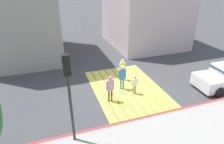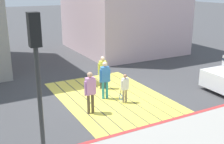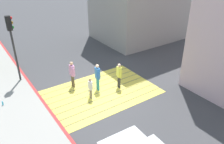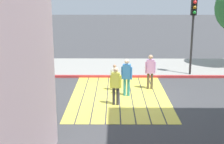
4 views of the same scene
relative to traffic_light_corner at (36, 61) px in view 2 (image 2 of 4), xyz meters
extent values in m
plane|color=#424244|center=(3.58, -4.05, -3.04)|extent=(120.00, 120.00, 0.00)
cube|color=#EAD64C|center=(3.58, -5.98, -3.03)|extent=(6.40, 0.50, 0.01)
cube|color=#EAD64C|center=(3.58, -5.43, -3.03)|extent=(6.40, 0.50, 0.01)
cube|color=#EAD64C|center=(3.58, -4.88, -3.03)|extent=(6.40, 0.50, 0.01)
cube|color=#EAD64C|center=(3.58, -4.33, -3.03)|extent=(6.40, 0.50, 0.01)
cube|color=#EAD64C|center=(3.58, -3.78, -3.03)|extent=(6.40, 0.50, 0.01)
cube|color=#EAD64C|center=(3.58, -3.23, -3.03)|extent=(6.40, 0.50, 0.01)
cube|color=#EAD64C|center=(3.58, -2.68, -3.03)|extent=(6.40, 0.50, 0.01)
cube|color=#EAD64C|center=(3.58, -2.13, -3.03)|extent=(6.40, 0.50, 0.01)
cube|color=#BC3333|center=(0.33, -4.05, -2.97)|extent=(0.16, 40.00, 0.13)
cylinder|color=black|center=(2.50, -9.15, -2.71)|extent=(0.24, 0.67, 0.66)
cylinder|color=#2D2D2D|center=(-0.02, 0.00, -1.34)|extent=(0.12, 0.12, 3.40)
cube|color=black|center=(-0.02, 0.00, 0.78)|extent=(0.28, 0.28, 0.84)
sphere|color=#FF2323|center=(0.14, 0.00, 1.06)|extent=(0.18, 0.18, 0.18)
sphere|color=#956310|center=(0.14, 0.00, 0.79)|extent=(0.18, 0.18, 0.18)
sphere|color=#188429|center=(0.14, 0.00, 0.52)|extent=(0.18, 0.18, 0.18)
cylinder|color=#333338|center=(4.78, -4.14, -2.66)|extent=(0.11, 0.11, 0.76)
cylinder|color=#333338|center=(4.75, -4.30, -2.66)|extent=(0.11, 0.11, 0.76)
cube|color=#D8D84C|center=(4.76, -4.22, -1.96)|extent=(0.26, 0.36, 0.64)
sphere|color=beige|center=(4.76, -4.22, -1.52)|extent=(0.20, 0.20, 0.20)
cylinder|color=#D8D84C|center=(4.79, -4.03, -2.02)|extent=(0.08, 0.08, 0.54)
cylinder|color=#D8D84C|center=(4.73, -4.42, -2.02)|extent=(0.08, 0.08, 0.54)
cylinder|color=brown|center=(2.48, -2.46, -2.63)|extent=(0.12, 0.12, 0.80)
cylinder|color=brown|center=(2.48, -2.63, -2.63)|extent=(0.12, 0.12, 0.80)
cube|color=#D18CC6|center=(2.48, -2.54, -1.90)|extent=(0.22, 0.35, 0.67)
sphere|color=tan|center=(2.48, -2.54, -1.44)|extent=(0.21, 0.21, 0.21)
cylinder|color=#D18CC6|center=(2.48, -2.34, -1.96)|extent=(0.09, 0.09, 0.57)
cylinder|color=#D18CC6|center=(2.48, -2.75, -1.96)|extent=(0.09, 0.09, 0.57)
cylinder|color=teal|center=(3.57, -3.64, -2.63)|extent=(0.12, 0.12, 0.81)
cylinder|color=teal|center=(3.54, -3.81, -2.63)|extent=(0.12, 0.12, 0.81)
cube|color=#3372BF|center=(3.55, -3.73, -1.90)|extent=(0.27, 0.38, 0.67)
sphere|color=beige|center=(3.55, -3.73, -1.44)|extent=(0.21, 0.21, 0.21)
cylinder|color=#3372BF|center=(3.59, -3.52, -1.96)|extent=(0.09, 0.09, 0.57)
cylinder|color=#3372BF|center=(3.52, -3.93, -1.96)|extent=(0.09, 0.09, 0.57)
cylinder|color=gray|center=(2.75, -4.20, -2.74)|extent=(0.09, 0.09, 0.60)
cylinder|color=gray|center=(2.75, -4.33, -2.74)|extent=(0.09, 0.09, 0.60)
cube|color=white|center=(2.75, -4.27, -2.18)|extent=(0.17, 0.27, 0.50)
sphere|color=#9E7051|center=(2.75, -4.27, -1.83)|extent=(0.16, 0.16, 0.16)
cylinder|color=white|center=(2.75, -4.10, -2.23)|extent=(0.07, 0.07, 0.43)
cylinder|color=white|center=(2.75, -4.43, -2.23)|extent=(0.07, 0.07, 0.43)
cylinder|color=black|center=(2.78, -4.08, -2.52)|extent=(0.03, 0.03, 0.28)
torus|color=blue|center=(2.78, -4.08, -2.77)|extent=(0.28, 0.03, 0.28)
camera|label=1|loc=(-6.81, 0.53, 3.74)|focal=31.22mm
camera|label=2|loc=(-6.97, 1.62, 1.82)|focal=45.70mm
camera|label=3|loc=(-2.43, -13.93, 4.37)|focal=36.69mm
camera|label=4|loc=(17.00, -4.29, 1.43)|focal=49.72mm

